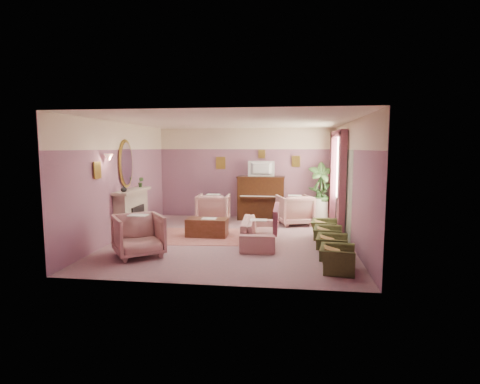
# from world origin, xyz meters

# --- Properties ---
(floor) EXTENTS (5.50, 6.00, 0.01)m
(floor) POSITION_xyz_m (0.00, 0.00, 0.00)
(floor) COLOR gray
(floor) RESTS_ON ground
(ceiling) EXTENTS (5.50, 6.00, 0.01)m
(ceiling) POSITION_xyz_m (0.00, 0.00, 2.80)
(ceiling) COLOR white
(ceiling) RESTS_ON wall_back
(wall_back) EXTENTS (5.50, 0.02, 2.80)m
(wall_back) POSITION_xyz_m (0.00, 3.00, 1.40)
(wall_back) COLOR #735169
(wall_back) RESTS_ON floor
(wall_front) EXTENTS (5.50, 0.02, 2.80)m
(wall_front) POSITION_xyz_m (0.00, -3.00, 1.40)
(wall_front) COLOR #735169
(wall_front) RESTS_ON floor
(wall_left) EXTENTS (0.02, 6.00, 2.80)m
(wall_left) POSITION_xyz_m (-2.75, 0.00, 1.40)
(wall_left) COLOR #735169
(wall_left) RESTS_ON floor
(wall_right) EXTENTS (0.02, 6.00, 2.80)m
(wall_right) POSITION_xyz_m (2.75, 0.00, 1.40)
(wall_right) COLOR #735169
(wall_right) RESTS_ON floor
(picture_rail_band) EXTENTS (5.50, 0.01, 0.65)m
(picture_rail_band) POSITION_xyz_m (0.00, 2.99, 2.47)
(picture_rail_band) COLOR beige
(picture_rail_band) RESTS_ON wall_back
(stripe_panel) EXTENTS (0.01, 3.00, 2.15)m
(stripe_panel) POSITION_xyz_m (2.73, 1.30, 1.07)
(stripe_panel) COLOR #96A489
(stripe_panel) RESTS_ON wall_right
(fireplace_surround) EXTENTS (0.30, 1.40, 1.10)m
(fireplace_surround) POSITION_xyz_m (-2.59, 0.20, 0.55)
(fireplace_surround) COLOR tan
(fireplace_surround) RESTS_ON floor
(fireplace_inset) EXTENTS (0.18, 0.72, 0.68)m
(fireplace_inset) POSITION_xyz_m (-2.49, 0.20, 0.40)
(fireplace_inset) COLOR black
(fireplace_inset) RESTS_ON floor
(fire_ember) EXTENTS (0.06, 0.54, 0.10)m
(fire_ember) POSITION_xyz_m (-2.45, 0.20, 0.22)
(fire_ember) COLOR orange
(fire_ember) RESTS_ON floor
(mantel_shelf) EXTENTS (0.40, 1.55, 0.07)m
(mantel_shelf) POSITION_xyz_m (-2.56, 0.20, 1.12)
(mantel_shelf) COLOR tan
(mantel_shelf) RESTS_ON fireplace_surround
(hearth) EXTENTS (0.55, 1.50, 0.02)m
(hearth) POSITION_xyz_m (-2.39, 0.20, 0.01)
(hearth) COLOR tan
(hearth) RESTS_ON floor
(mirror_frame) EXTENTS (0.04, 0.72, 1.20)m
(mirror_frame) POSITION_xyz_m (-2.70, 0.20, 1.80)
(mirror_frame) COLOR #AE9233
(mirror_frame) RESTS_ON wall_left
(mirror_glass) EXTENTS (0.01, 0.60, 1.06)m
(mirror_glass) POSITION_xyz_m (-2.67, 0.20, 1.80)
(mirror_glass) COLOR silver
(mirror_glass) RESTS_ON wall_left
(sconce_shade) EXTENTS (0.20, 0.20, 0.16)m
(sconce_shade) POSITION_xyz_m (-2.62, -0.85, 1.98)
(sconce_shade) COLOR tan
(sconce_shade) RESTS_ON wall_left
(piano) EXTENTS (1.40, 0.60, 1.30)m
(piano) POSITION_xyz_m (0.50, 2.68, 0.65)
(piano) COLOR #31190C
(piano) RESTS_ON floor
(piano_keyshelf) EXTENTS (1.30, 0.12, 0.06)m
(piano_keyshelf) POSITION_xyz_m (0.50, 2.33, 0.72)
(piano_keyshelf) COLOR #31190C
(piano_keyshelf) RESTS_ON piano
(piano_keys) EXTENTS (1.20, 0.08, 0.02)m
(piano_keys) POSITION_xyz_m (0.50, 2.33, 0.76)
(piano_keys) COLOR white
(piano_keys) RESTS_ON piano
(piano_top) EXTENTS (1.45, 0.65, 0.04)m
(piano_top) POSITION_xyz_m (0.50, 2.68, 1.31)
(piano_top) COLOR #31190C
(piano_top) RESTS_ON piano
(television) EXTENTS (0.80, 0.12, 0.48)m
(television) POSITION_xyz_m (0.50, 2.63, 1.60)
(television) COLOR black
(television) RESTS_ON piano
(print_back_left) EXTENTS (0.30, 0.03, 0.38)m
(print_back_left) POSITION_xyz_m (-0.80, 2.96, 1.72)
(print_back_left) COLOR #AE9233
(print_back_left) RESTS_ON wall_back
(print_back_right) EXTENTS (0.26, 0.03, 0.34)m
(print_back_right) POSITION_xyz_m (1.55, 2.96, 1.78)
(print_back_right) COLOR #AE9233
(print_back_right) RESTS_ON wall_back
(print_back_mid) EXTENTS (0.22, 0.03, 0.26)m
(print_back_mid) POSITION_xyz_m (0.50, 2.96, 2.00)
(print_back_mid) COLOR #AE9233
(print_back_mid) RESTS_ON wall_back
(print_left_wall) EXTENTS (0.03, 0.28, 0.36)m
(print_left_wall) POSITION_xyz_m (-2.71, -1.20, 1.72)
(print_left_wall) COLOR #AE9233
(print_left_wall) RESTS_ON wall_left
(window_blind) EXTENTS (0.03, 1.40, 1.80)m
(window_blind) POSITION_xyz_m (2.70, 1.55, 1.70)
(window_blind) COLOR beige
(window_blind) RESTS_ON wall_right
(curtain_left) EXTENTS (0.16, 0.34, 2.60)m
(curtain_left) POSITION_xyz_m (2.62, 0.63, 1.30)
(curtain_left) COLOR #8B4353
(curtain_left) RESTS_ON floor
(curtain_right) EXTENTS (0.16, 0.34, 2.60)m
(curtain_right) POSITION_xyz_m (2.62, 2.47, 1.30)
(curtain_right) COLOR #8B4353
(curtain_right) RESTS_ON floor
(pelmet) EXTENTS (0.16, 2.20, 0.16)m
(pelmet) POSITION_xyz_m (2.62, 1.55, 2.56)
(pelmet) COLOR #8B4353
(pelmet) RESTS_ON wall_right
(mantel_plant) EXTENTS (0.16, 0.16, 0.28)m
(mantel_plant) POSITION_xyz_m (-2.55, 0.75, 1.29)
(mantel_plant) COLOR #315827
(mantel_plant) RESTS_ON mantel_shelf
(mantel_vase) EXTENTS (0.16, 0.16, 0.16)m
(mantel_vase) POSITION_xyz_m (-2.55, -0.30, 1.23)
(mantel_vase) COLOR beige
(mantel_vase) RESTS_ON mantel_shelf
(area_rug) EXTENTS (2.63, 1.99, 0.01)m
(area_rug) POSITION_xyz_m (-0.65, 0.25, 0.01)
(area_rug) COLOR #A85C55
(area_rug) RESTS_ON floor
(coffee_table) EXTENTS (1.01, 0.52, 0.45)m
(coffee_table) POSITION_xyz_m (-0.66, 0.25, 0.23)
(coffee_table) COLOR #522C19
(coffee_table) RESTS_ON floor
(table_paper) EXTENTS (0.35, 0.28, 0.01)m
(table_paper) POSITION_xyz_m (-0.61, 0.25, 0.46)
(table_paper) COLOR silver
(table_paper) RESTS_ON coffee_table
(sofa) EXTENTS (0.64, 1.91, 0.77)m
(sofa) POSITION_xyz_m (0.66, -0.25, 0.39)
(sofa) COLOR tan
(sofa) RESTS_ON floor
(sofa_throw) EXTENTS (0.10, 1.45, 0.53)m
(sofa_throw) POSITION_xyz_m (1.06, -0.25, 0.60)
(sofa_throw) COLOR #8B4353
(sofa_throw) RESTS_ON sofa
(floral_armchair_left) EXTENTS (0.91, 0.91, 0.95)m
(floral_armchair_left) POSITION_xyz_m (-0.84, 1.95, 0.47)
(floral_armchair_left) COLOR tan
(floral_armchair_left) RESTS_ON floor
(floral_armchair_right) EXTENTS (0.91, 0.91, 0.95)m
(floral_armchair_right) POSITION_xyz_m (1.52, 2.01, 0.47)
(floral_armchair_right) COLOR tan
(floral_armchair_right) RESTS_ON floor
(floral_armchair_front) EXTENTS (0.91, 0.91, 0.95)m
(floral_armchair_front) POSITION_xyz_m (-1.68, -1.57, 0.47)
(floral_armchair_front) COLOR tan
(floral_armchair_front) RESTS_ON floor
(olive_chair_a) EXTENTS (0.49, 0.70, 0.60)m
(olive_chair_a) POSITION_xyz_m (2.20, -2.05, 0.30)
(olive_chair_a) COLOR #475126
(olive_chair_a) RESTS_ON floor
(olive_chair_b) EXTENTS (0.49, 0.70, 0.60)m
(olive_chair_b) POSITION_xyz_m (2.20, -1.23, 0.30)
(olive_chair_b) COLOR #475126
(olive_chair_b) RESTS_ON floor
(olive_chair_c) EXTENTS (0.49, 0.70, 0.60)m
(olive_chair_c) POSITION_xyz_m (2.20, -0.41, 0.30)
(olive_chair_c) COLOR #475126
(olive_chair_c) RESTS_ON floor
(olive_chair_d) EXTENTS (0.49, 0.70, 0.60)m
(olive_chair_d) POSITION_xyz_m (2.20, 0.41, 0.30)
(olive_chair_d) COLOR #475126
(olive_chair_d) RESTS_ON floor
(side_table) EXTENTS (0.52, 0.52, 0.70)m
(side_table) POSITION_xyz_m (2.26, 2.59, 0.35)
(side_table) COLOR white
(side_table) RESTS_ON floor
(side_plant_big) EXTENTS (0.30, 0.30, 0.34)m
(side_plant_big) POSITION_xyz_m (2.26, 2.59, 0.87)
(side_plant_big) COLOR #315827
(side_plant_big) RESTS_ON side_table
(side_plant_small) EXTENTS (0.16, 0.16, 0.28)m
(side_plant_small) POSITION_xyz_m (2.38, 2.49, 0.84)
(side_plant_small) COLOR #315827
(side_plant_small) RESTS_ON side_table
(palm_pot) EXTENTS (0.34, 0.34, 0.34)m
(palm_pot) POSITION_xyz_m (2.29, 2.54, 0.17)
(palm_pot) COLOR #AE5A3A
(palm_pot) RESTS_ON floor
(palm_plant) EXTENTS (0.76, 0.76, 1.44)m
(palm_plant) POSITION_xyz_m (2.29, 2.54, 1.06)
(palm_plant) COLOR #315827
(palm_plant) RESTS_ON palm_pot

